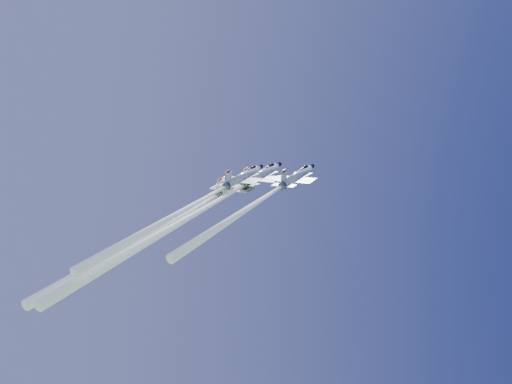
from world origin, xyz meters
name	(u,v)px	position (x,y,z in m)	size (l,w,h in m)	color
jet_lead	(197,213)	(-14.81, -6.45, 94.59)	(42.00, 33.57, 46.59)	white
jet_left	(174,220)	(-18.94, -5.11, 93.04)	(38.36, 30.55, 42.28)	white
jet_right	(259,201)	(-4.36, -12.61, 96.46)	(30.84, 24.13, 32.95)	white
jet_slot	(192,205)	(-16.47, -9.32, 95.22)	(33.02, 26.08, 35.87)	white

